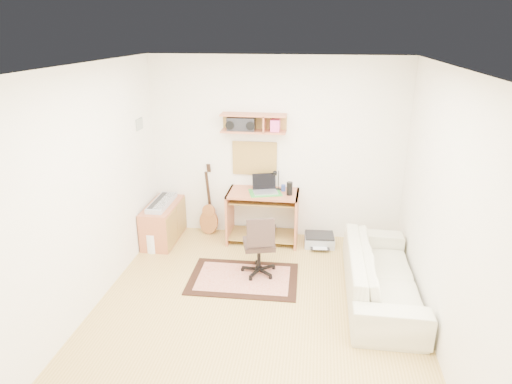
# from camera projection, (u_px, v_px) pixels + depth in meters

# --- Properties ---
(floor) EXTENTS (3.60, 4.00, 0.01)m
(floor) POSITION_uv_depth(u_px,v_px,m) (256.00, 310.00, 4.94)
(floor) COLOR tan
(floor) RESTS_ON ground
(ceiling) EXTENTS (3.60, 4.00, 0.01)m
(ceiling) POSITION_uv_depth(u_px,v_px,m) (256.00, 66.00, 4.04)
(ceiling) COLOR white
(ceiling) RESTS_ON ground
(back_wall) EXTENTS (3.60, 0.01, 2.60)m
(back_wall) POSITION_uv_depth(u_px,v_px,m) (276.00, 150.00, 6.35)
(back_wall) COLOR white
(back_wall) RESTS_ON ground
(left_wall) EXTENTS (0.01, 4.00, 2.60)m
(left_wall) POSITION_uv_depth(u_px,v_px,m) (87.00, 192.00, 4.73)
(left_wall) COLOR white
(left_wall) RESTS_ON ground
(right_wall) EXTENTS (0.01, 4.00, 2.60)m
(right_wall) POSITION_uv_depth(u_px,v_px,m) (444.00, 210.00, 4.25)
(right_wall) COLOR white
(right_wall) RESTS_ON ground
(wall_shelf) EXTENTS (0.90, 0.25, 0.26)m
(wall_shelf) POSITION_uv_depth(u_px,v_px,m) (254.00, 123.00, 6.13)
(wall_shelf) COLOR #C16A44
(wall_shelf) RESTS_ON back_wall
(cork_board) EXTENTS (0.64, 0.03, 0.49)m
(cork_board) POSITION_uv_depth(u_px,v_px,m) (255.00, 158.00, 6.41)
(cork_board) COLOR tan
(cork_board) RESTS_ON back_wall
(wall_photo) EXTENTS (0.02, 0.20, 0.15)m
(wall_photo) POSITION_uv_depth(u_px,v_px,m) (139.00, 124.00, 5.97)
(wall_photo) COLOR #4C8CBF
(wall_photo) RESTS_ON left_wall
(desk) EXTENTS (1.00, 0.55, 0.75)m
(desk) POSITION_uv_depth(u_px,v_px,m) (263.00, 217.00, 6.43)
(desk) COLOR #C16A44
(desk) RESTS_ON floor
(laptop) EXTENTS (0.41, 0.41, 0.25)m
(laptop) POSITION_uv_depth(u_px,v_px,m) (265.00, 184.00, 6.24)
(laptop) COLOR silver
(laptop) RESTS_ON desk
(speaker) EXTENTS (0.08, 0.08, 0.19)m
(speaker) POSITION_uv_depth(u_px,v_px,m) (290.00, 189.00, 6.17)
(speaker) COLOR black
(speaker) RESTS_ON desk
(desk_lamp) EXTENTS (0.10, 0.10, 0.29)m
(desk_lamp) POSITION_uv_depth(u_px,v_px,m) (279.00, 180.00, 6.35)
(desk_lamp) COLOR black
(desk_lamp) RESTS_ON desk
(pencil_cup) EXTENTS (0.06, 0.06, 0.09)m
(pencil_cup) POSITION_uv_depth(u_px,v_px,m) (283.00, 188.00, 6.34)
(pencil_cup) COLOR #2F418D
(pencil_cup) RESTS_ON desk
(boombox) EXTENTS (0.38, 0.17, 0.20)m
(boombox) POSITION_uv_depth(u_px,v_px,m) (241.00, 124.00, 6.16)
(boombox) COLOR black
(boombox) RESTS_ON wall_shelf
(rug) EXTENTS (1.35, 0.92, 0.02)m
(rug) POSITION_uv_depth(u_px,v_px,m) (243.00, 278.00, 5.55)
(rug) COLOR beige
(rug) RESTS_ON floor
(task_chair) EXTENTS (0.52, 0.52, 0.83)m
(task_chair) POSITION_uv_depth(u_px,v_px,m) (259.00, 244.00, 5.53)
(task_chair) COLOR #32241D
(task_chair) RESTS_ON floor
(cabinet) EXTENTS (0.40, 0.90, 0.55)m
(cabinet) POSITION_uv_depth(u_px,v_px,m) (163.00, 222.00, 6.49)
(cabinet) COLOR #C16A44
(cabinet) RESTS_ON floor
(music_keyboard) EXTENTS (0.23, 0.74, 0.06)m
(music_keyboard) POSITION_uv_depth(u_px,v_px,m) (162.00, 203.00, 6.38)
(music_keyboard) COLOR #B2B5BA
(music_keyboard) RESTS_ON cabinet
(guitar) EXTENTS (0.31, 0.22, 1.07)m
(guitar) POSITION_uv_depth(u_px,v_px,m) (208.00, 200.00, 6.61)
(guitar) COLOR #B16A36
(guitar) RESTS_ON floor
(waste_basket) EXTENTS (0.25, 0.25, 0.28)m
(waste_basket) POSITION_uv_depth(u_px,v_px,m) (153.00, 241.00, 6.22)
(waste_basket) COLOR white
(waste_basket) RESTS_ON floor
(printer) EXTENTS (0.44, 0.35, 0.16)m
(printer) POSITION_uv_depth(u_px,v_px,m) (319.00, 240.00, 6.39)
(printer) COLOR #A5A8AA
(printer) RESTS_ON floor
(sofa) EXTENTS (0.57, 1.96, 0.77)m
(sofa) POSITION_uv_depth(u_px,v_px,m) (382.00, 267.00, 5.07)
(sofa) COLOR beige
(sofa) RESTS_ON floor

